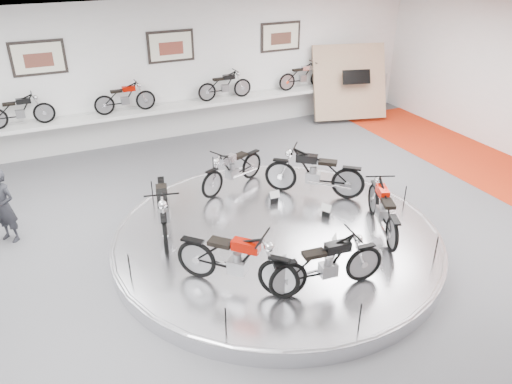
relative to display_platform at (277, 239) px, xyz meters
name	(u,v)px	position (x,y,z in m)	size (l,w,h in m)	color
floor	(284,253)	(0.00, -0.30, -0.15)	(16.00, 16.00, 0.00)	#4E4E50
ceiling	(290,43)	(0.00, -0.30, 3.85)	(16.00, 16.00, 0.00)	white
wall_back	(172,71)	(0.00, 6.70, 1.85)	(16.00, 16.00, 0.00)	white
dado_band	(176,119)	(0.00, 6.68, 0.40)	(15.68, 0.04, 1.10)	#BCBCBA
display_platform	(277,239)	(0.00, 0.00, 0.00)	(6.40, 6.40, 0.30)	silver
platform_rim	(277,234)	(0.00, 0.00, 0.12)	(6.40, 6.40, 0.10)	#B2B2BA
shelf	(178,107)	(0.00, 6.40, 0.85)	(11.00, 0.55, 0.10)	silver
poster_left	(38,58)	(-3.50, 6.66, 2.55)	(1.35, 0.06, 0.88)	silver
poster_center	(171,46)	(0.00, 6.66, 2.55)	(1.35, 0.06, 0.88)	silver
poster_right	(281,37)	(3.50, 6.66, 2.55)	(1.35, 0.06, 0.88)	silver
display_panel	(349,82)	(5.60, 5.80, 1.10)	(2.40, 0.12, 2.40)	#9F8463
shelf_bike_a	(20,113)	(-4.20, 6.40, 1.27)	(1.22, 0.42, 0.73)	black
shelf_bike_b	(125,100)	(-1.50, 6.40, 1.27)	(1.22, 0.42, 0.73)	#8D0A00
shelf_bike_c	(225,87)	(1.50, 6.40, 1.27)	(1.22, 0.42, 0.73)	black
shelf_bike_d	(303,77)	(4.20, 6.40, 1.27)	(1.22, 0.42, 0.73)	#B6B5BA
bike_a	(314,172)	(1.47, 1.09, 0.71)	(1.89, 0.67, 1.11)	black
bike_b	(233,168)	(-0.02, 2.18, 0.64)	(1.65, 0.58, 0.97)	#B6B5BA
bike_c	(163,208)	(-1.99, 0.94, 0.69)	(1.85, 0.65, 1.09)	black
bike_d	(236,259)	(-1.38, -1.22, 0.69)	(1.84, 0.65, 1.08)	#8D0A00
bike_e	(327,263)	(-0.07, -1.90, 0.65)	(1.72, 0.61, 1.01)	black
bike_f	(383,208)	(1.89, -0.80, 0.65)	(1.71, 0.60, 1.01)	red
visitor	(4,206)	(-4.78, 2.48, 0.62)	(0.56, 0.37, 1.53)	black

